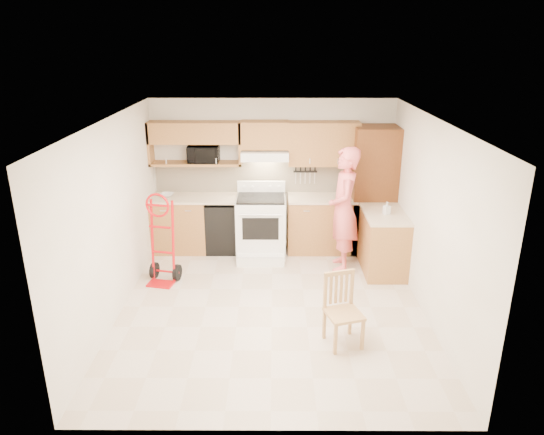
{
  "coord_description": "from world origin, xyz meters",
  "views": [
    {
      "loc": [
        0.03,
        -5.94,
        3.43
      ],
      "look_at": [
        0.0,
        0.5,
        1.1
      ],
      "focal_mm": 33.16,
      "sensor_mm": 36.0,
      "label": 1
    }
  ],
  "objects_px": {
    "microwave": "(204,154)",
    "hand_truck": "(160,243)",
    "range": "(261,222)",
    "dining_chair": "(344,311)",
    "person": "(344,210)"
  },
  "relations": [
    {
      "from": "person",
      "to": "hand_truck",
      "type": "bearing_deg",
      "value": -76.95
    },
    {
      "from": "dining_chair",
      "to": "person",
      "type": "bearing_deg",
      "value": 66.76
    },
    {
      "from": "person",
      "to": "dining_chair",
      "type": "height_order",
      "value": "person"
    },
    {
      "from": "range",
      "to": "person",
      "type": "distance_m",
      "value": 1.4
    },
    {
      "from": "microwave",
      "to": "range",
      "type": "xyz_separation_m",
      "value": [
        0.94,
        -0.38,
        -1.04
      ]
    },
    {
      "from": "person",
      "to": "dining_chair",
      "type": "xyz_separation_m",
      "value": [
        -0.24,
        -2.09,
        -0.52
      ]
    },
    {
      "from": "person",
      "to": "hand_truck",
      "type": "xyz_separation_m",
      "value": [
        -2.69,
        -0.51,
        -0.34
      ]
    },
    {
      "from": "range",
      "to": "person",
      "type": "height_order",
      "value": "person"
    },
    {
      "from": "hand_truck",
      "to": "dining_chair",
      "type": "bearing_deg",
      "value": -20.76
    },
    {
      "from": "person",
      "to": "hand_truck",
      "type": "distance_m",
      "value": 2.76
    },
    {
      "from": "range",
      "to": "hand_truck",
      "type": "height_order",
      "value": "hand_truck"
    },
    {
      "from": "range",
      "to": "dining_chair",
      "type": "bearing_deg",
      "value": -68.17
    },
    {
      "from": "range",
      "to": "hand_truck",
      "type": "distance_m",
      "value": 1.73
    },
    {
      "from": "microwave",
      "to": "hand_truck",
      "type": "xyz_separation_m",
      "value": [
        -0.49,
        -1.35,
        -1.01
      ]
    },
    {
      "from": "hand_truck",
      "to": "dining_chair",
      "type": "relative_size",
      "value": 1.42
    }
  ]
}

